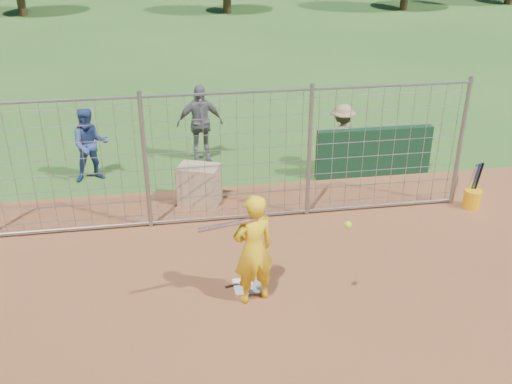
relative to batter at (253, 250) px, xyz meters
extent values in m
plane|color=#2D591E|center=(-0.04, 0.54, -0.88)|extent=(100.00, 100.00, 0.00)
cube|color=silver|center=(-0.04, 0.34, -0.87)|extent=(0.43, 0.43, 0.02)
cube|color=#11381E|center=(3.36, 4.14, -0.33)|extent=(2.60, 0.20, 1.10)
imported|color=yellow|center=(0.00, 0.00, 0.00)|extent=(0.74, 0.59, 1.75)
imported|color=navy|center=(-2.78, 4.89, -0.06)|extent=(0.91, 0.77, 1.64)
imported|color=#5C5C61|center=(-0.36, 5.62, 0.04)|extent=(1.13, 0.59, 1.84)
imported|color=#947A51|center=(2.74, 4.59, -0.11)|extent=(1.13, 0.89, 1.53)
cube|color=tan|center=(-0.56, 3.39, -0.48)|extent=(0.95, 0.81, 0.80)
cylinder|color=silver|center=(-0.38, -0.18, 0.55)|extent=(0.85, 0.26, 0.06)
sphere|color=#C5EA18|center=(1.22, -0.52, 0.59)|extent=(0.10, 0.10, 0.10)
cylinder|color=#FFAA0D|center=(4.77, 2.29, -0.69)|extent=(0.34, 0.34, 0.38)
cylinder|color=silver|center=(4.72, 2.34, -0.33)|extent=(0.12, 0.32, 0.83)
cylinder|color=navy|center=(4.79, 2.34, -0.33)|extent=(0.08, 0.24, 0.84)
cylinder|color=black|center=(4.84, 2.34, -0.33)|extent=(0.06, 0.23, 0.84)
cylinder|color=gray|center=(-1.54, 2.54, 0.42)|extent=(0.08, 0.08, 2.60)
cylinder|color=gray|center=(1.46, 2.54, 0.42)|extent=(0.08, 0.08, 2.60)
cylinder|color=gray|center=(4.46, 2.54, 0.42)|extent=(0.08, 0.08, 2.60)
cylinder|color=gray|center=(-0.04, 2.54, 1.62)|extent=(9.00, 0.05, 0.05)
cylinder|color=gray|center=(-0.04, 2.54, -0.80)|extent=(9.00, 0.05, 0.05)
cube|color=gray|center=(-0.04, 2.54, 0.37)|extent=(9.00, 0.02, 2.50)
camera|label=1|loc=(-1.11, -7.01, 4.36)|focal=40.00mm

